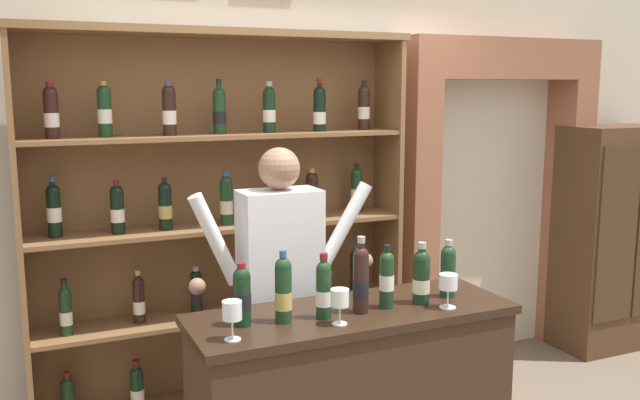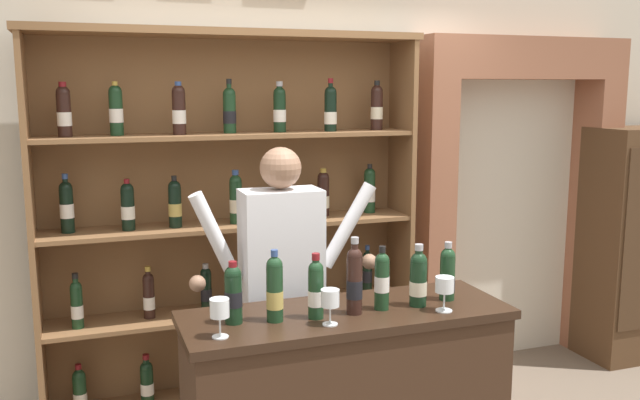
{
  "view_description": "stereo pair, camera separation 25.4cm",
  "coord_description": "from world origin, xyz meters",
  "px_view_note": "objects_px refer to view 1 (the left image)",
  "views": [
    {
      "loc": [
        -1.48,
        -2.59,
        1.97
      ],
      "look_at": [
        -0.17,
        0.35,
        1.44
      ],
      "focal_mm": 38.32,
      "sensor_mm": 36.0,
      "label": 1
    },
    {
      "loc": [
        -1.25,
        -2.69,
        1.97
      ],
      "look_at": [
        -0.17,
        0.35,
        1.44
      ],
      "focal_mm": 38.32,
      "sensor_mm": 36.0,
      "label": 2
    }
  ],
  "objects_px": {
    "tasting_bottle_riserva": "(448,271)",
    "wine_glass_spare": "(232,313)",
    "side_cabinet": "(611,238)",
    "tasting_bottle_bianco": "(361,279)",
    "tasting_bottle_prosecco": "(283,290)",
    "tasting_bottle_grappa": "(387,278)",
    "wine_glass_right": "(340,300)",
    "tasting_bottle_super_tuscan": "(324,289)",
    "shopkeeper": "(280,275)",
    "tasting_bottle_brunello": "(421,276)",
    "wine_shelf": "(221,219)",
    "wine_glass_left": "(448,283)",
    "tasting_bottle_rosso": "(242,295)"
  },
  "relations": [
    {
      "from": "tasting_bottle_bianco",
      "to": "wine_glass_right",
      "type": "distance_m",
      "value": 0.19
    },
    {
      "from": "shopkeeper",
      "to": "tasting_bottle_rosso",
      "type": "xyz_separation_m",
      "value": [
        -0.35,
        -0.48,
        0.08
      ]
    },
    {
      "from": "wine_shelf",
      "to": "tasting_bottle_brunello",
      "type": "bearing_deg",
      "value": -64.55
    },
    {
      "from": "tasting_bottle_riserva",
      "to": "wine_glass_spare",
      "type": "xyz_separation_m",
      "value": [
        -1.09,
        -0.13,
        -0.01
      ]
    },
    {
      "from": "tasting_bottle_prosecco",
      "to": "tasting_bottle_grappa",
      "type": "bearing_deg",
      "value": -1.07
    },
    {
      "from": "tasting_bottle_prosecco",
      "to": "wine_shelf",
      "type": "bearing_deg",
      "value": 86.28
    },
    {
      "from": "tasting_bottle_bianco",
      "to": "tasting_bottle_brunello",
      "type": "relative_size",
      "value": 1.2
    },
    {
      "from": "tasting_bottle_super_tuscan",
      "to": "tasting_bottle_brunello",
      "type": "xyz_separation_m",
      "value": [
        0.49,
        0.0,
        -0.0
      ]
    },
    {
      "from": "side_cabinet",
      "to": "tasting_bottle_riserva",
      "type": "xyz_separation_m",
      "value": [
        -2.25,
        -1.11,
        0.27
      ]
    },
    {
      "from": "tasting_bottle_super_tuscan",
      "to": "wine_glass_left",
      "type": "relative_size",
      "value": 1.83
    },
    {
      "from": "tasting_bottle_prosecco",
      "to": "wine_glass_spare",
      "type": "height_order",
      "value": "tasting_bottle_prosecco"
    },
    {
      "from": "tasting_bottle_prosecco",
      "to": "side_cabinet",
      "type": "bearing_deg",
      "value": 20.07
    },
    {
      "from": "tasting_bottle_super_tuscan",
      "to": "shopkeeper",
      "type": "bearing_deg",
      "value": 89.39
    },
    {
      "from": "side_cabinet",
      "to": "tasting_bottle_bianco",
      "type": "distance_m",
      "value": 2.98
    },
    {
      "from": "shopkeeper",
      "to": "wine_shelf",
      "type": "bearing_deg",
      "value": 98.26
    },
    {
      "from": "tasting_bottle_brunello",
      "to": "wine_glass_left",
      "type": "bearing_deg",
      "value": -55.71
    },
    {
      "from": "shopkeeper",
      "to": "wine_glass_right",
      "type": "distance_m",
      "value": 0.64
    },
    {
      "from": "shopkeeper",
      "to": "wine_glass_left",
      "type": "distance_m",
      "value": 0.85
    },
    {
      "from": "shopkeeper",
      "to": "tasting_bottle_grappa",
      "type": "distance_m",
      "value": 0.61
    },
    {
      "from": "tasting_bottle_riserva",
      "to": "wine_glass_spare",
      "type": "bearing_deg",
      "value": -173.27
    },
    {
      "from": "tasting_bottle_grappa",
      "to": "wine_shelf",
      "type": "bearing_deg",
      "value": 108.57
    },
    {
      "from": "tasting_bottle_rosso",
      "to": "tasting_bottle_grappa",
      "type": "height_order",
      "value": "tasting_bottle_grappa"
    },
    {
      "from": "wine_glass_right",
      "to": "shopkeeper",
      "type": "bearing_deg",
      "value": 92.0
    },
    {
      "from": "wine_glass_left",
      "to": "tasting_bottle_prosecco",
      "type": "bearing_deg",
      "value": 170.31
    },
    {
      "from": "tasting_bottle_grappa",
      "to": "wine_glass_right",
      "type": "xyz_separation_m",
      "value": [
        -0.29,
        -0.11,
        -0.03
      ]
    },
    {
      "from": "side_cabinet",
      "to": "wine_glass_right",
      "type": "height_order",
      "value": "side_cabinet"
    },
    {
      "from": "wine_glass_left",
      "to": "wine_glass_right",
      "type": "height_order",
      "value": "wine_glass_left"
    },
    {
      "from": "side_cabinet",
      "to": "wine_glass_right",
      "type": "xyz_separation_m",
      "value": [
        -2.89,
        -1.25,
        0.26
      ]
    },
    {
      "from": "side_cabinet",
      "to": "tasting_bottle_bianco",
      "type": "relative_size",
      "value": 4.95
    },
    {
      "from": "side_cabinet",
      "to": "tasting_bottle_super_tuscan",
      "type": "height_order",
      "value": "side_cabinet"
    },
    {
      "from": "tasting_bottle_rosso",
      "to": "wine_glass_spare",
      "type": "relative_size",
      "value": 1.68
    },
    {
      "from": "tasting_bottle_prosecco",
      "to": "tasting_bottle_riserva",
      "type": "xyz_separation_m",
      "value": [
        0.83,
        0.02,
        -0.02
      ]
    },
    {
      "from": "tasting_bottle_rosso",
      "to": "wine_glass_right",
      "type": "relative_size",
      "value": 1.75
    },
    {
      "from": "side_cabinet",
      "to": "tasting_bottle_riserva",
      "type": "relative_size",
      "value": 6.15
    },
    {
      "from": "wine_shelf",
      "to": "tasting_bottle_bianco",
      "type": "xyz_separation_m",
      "value": [
        0.27,
        -1.24,
        -0.07
      ]
    },
    {
      "from": "tasting_bottle_grappa",
      "to": "tasting_bottle_riserva",
      "type": "distance_m",
      "value": 0.35
    },
    {
      "from": "tasting_bottle_prosecco",
      "to": "wine_glass_right",
      "type": "height_order",
      "value": "tasting_bottle_prosecco"
    },
    {
      "from": "tasting_bottle_riserva",
      "to": "wine_glass_left",
      "type": "xyz_separation_m",
      "value": [
        -0.1,
        -0.14,
        -0.01
      ]
    },
    {
      "from": "tasting_bottle_grappa",
      "to": "tasting_bottle_brunello",
      "type": "height_order",
      "value": "tasting_bottle_grappa"
    },
    {
      "from": "tasting_bottle_prosecco",
      "to": "tasting_bottle_grappa",
      "type": "height_order",
      "value": "tasting_bottle_prosecco"
    },
    {
      "from": "tasting_bottle_super_tuscan",
      "to": "tasting_bottle_riserva",
      "type": "relative_size",
      "value": 1.04
    },
    {
      "from": "tasting_bottle_brunello",
      "to": "tasting_bottle_bianco",
      "type": "bearing_deg",
      "value": -179.32
    },
    {
      "from": "tasting_bottle_riserva",
      "to": "wine_glass_right",
      "type": "bearing_deg",
      "value": -167.59
    },
    {
      "from": "tasting_bottle_rosso",
      "to": "shopkeeper",
      "type": "bearing_deg",
      "value": 53.8
    },
    {
      "from": "wine_glass_right",
      "to": "tasting_bottle_prosecco",
      "type": "bearing_deg",
      "value": 148.8
    },
    {
      "from": "tasting_bottle_grappa",
      "to": "tasting_bottle_riserva",
      "type": "relative_size",
      "value": 1.05
    },
    {
      "from": "side_cabinet",
      "to": "tasting_bottle_grappa",
      "type": "relative_size",
      "value": 5.86
    },
    {
      "from": "tasting_bottle_bianco",
      "to": "tasting_bottle_riserva",
      "type": "bearing_deg",
      "value": 4.59
    },
    {
      "from": "side_cabinet",
      "to": "tasting_bottle_bianco",
      "type": "xyz_separation_m",
      "value": [
        -2.74,
        -1.15,
        0.3
      ]
    },
    {
      "from": "tasting_bottle_prosecco",
      "to": "wine_glass_right",
      "type": "xyz_separation_m",
      "value": [
        0.2,
        -0.12,
        -0.03
      ]
    }
  ]
}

